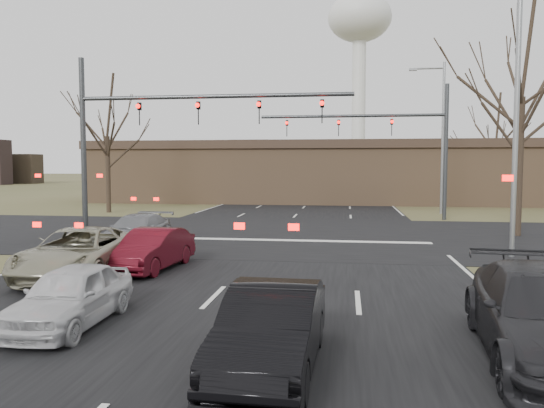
{
  "coord_description": "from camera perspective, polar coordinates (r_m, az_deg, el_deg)",
  "views": [
    {
      "loc": [
        3.19,
        -9.47,
        3.26
      ],
      "look_at": [
        0.83,
        7.42,
        2.0
      ],
      "focal_mm": 35.0,
      "sensor_mm": 36.0,
      "label": 1
    }
  ],
  "objects": [
    {
      "name": "tree_left_far",
      "position": [
        38.3,
        -17.38,
        10.15
      ],
      "size": [
        5.7,
        5.7,
        9.5
      ],
      "color": "black",
      "rests_on": "ground"
    },
    {
      "name": "mast_arm_near",
      "position": [
        24.06,
        -12.69,
        8.44
      ],
      "size": [
        12.12,
        0.24,
        8.0
      ],
      "color": "#383A3D",
      "rests_on": "ground"
    },
    {
      "name": "car_red_ahead",
      "position": [
        16.94,
        -12.78,
        -4.79
      ],
      "size": [
        1.72,
        3.97,
        1.27
      ],
      "primitive_type": "imported",
      "rotation": [
        0.0,
        0.0,
        -0.1
      ],
      "color": "#4D0B15",
      "rests_on": "ground"
    },
    {
      "name": "car_grey_ahead",
      "position": [
        21.58,
        -14.34,
        -2.85
      ],
      "size": [
        1.86,
        4.49,
        1.3
      ],
      "primitive_type": "imported",
      "rotation": [
        0.0,
        0.0,
        -0.01
      ],
      "color": "slate",
      "rests_on": "ground"
    },
    {
      "name": "car_silver_suv",
      "position": [
        16.45,
        -20.12,
        -4.95
      ],
      "size": [
        2.79,
        5.29,
        1.42
      ],
      "primitive_type": "imported",
      "rotation": [
        0.0,
        0.0,
        0.09
      ],
      "color": "#9D997F",
      "rests_on": "ground"
    },
    {
      "name": "car_black_hatch",
      "position": [
        8.59,
        -0.06,
        -13.32
      ],
      "size": [
        1.53,
        4.09,
        1.34
      ],
      "primitive_type": "imported",
      "rotation": [
        0.0,
        0.0,
        -0.03
      ],
      "color": "black",
      "rests_on": "ground"
    },
    {
      "name": "tree_right_near",
      "position": [
        27.23,
        25.45,
        15.77
      ],
      "size": [
        6.9,
        6.9,
        11.5
      ],
      "color": "black",
      "rests_on": "ground"
    },
    {
      "name": "car_white_sedan",
      "position": [
        11.6,
        -20.87,
        -9.21
      ],
      "size": [
        1.51,
        3.65,
        1.24
      ],
      "primitive_type": "imported",
      "rotation": [
        0.0,
        0.0,
        0.01
      ],
      "color": "silver",
      "rests_on": "ground"
    },
    {
      "name": "streetlight_right_far",
      "position": [
        37.05,
        17.63,
        7.62
      ],
      "size": [
        2.34,
        0.25,
        10.0
      ],
      "color": "gray",
      "rests_on": "ground"
    },
    {
      "name": "building",
      "position": [
        47.49,
        6.54,
        3.47
      ],
      "size": [
        42.4,
        10.4,
        5.3
      ],
      "color": "#876648",
      "rests_on": "ground"
    },
    {
      "name": "tree_right_far",
      "position": [
        46.16,
        23.02,
        8.48
      ],
      "size": [
        5.4,
        5.4,
        9.0
      ],
      "color": "black",
      "rests_on": "ground"
    },
    {
      "name": "road_cross",
      "position": [
        24.89,
        0.53,
        -3.27
      ],
      "size": [
        200.0,
        14.0,
        0.02
      ],
      "primitive_type": "cube",
      "color": "black",
      "rests_on": "ground"
    },
    {
      "name": "streetlight_right_near",
      "position": [
        20.4,
        24.35,
        10.4
      ],
      "size": [
        2.34,
        0.25,
        10.0
      ],
      "color": "gray",
      "rests_on": "ground"
    },
    {
      "name": "road_main",
      "position": [
        69.62,
        5.33,
        1.52
      ],
      "size": [
        14.0,
        300.0,
        0.02
      ],
      "primitive_type": "cube",
      "color": "black",
      "rests_on": "ground"
    },
    {
      "name": "ground",
      "position": [
        10.51,
        -10.44,
        -13.91
      ],
      "size": [
        360.0,
        360.0,
        0.0
      ],
      "primitive_type": "plane",
      "color": "#464625",
      "rests_on": "ground"
    },
    {
      "name": "mast_arm_far",
      "position": [
        32.65,
        13.32,
        7.19
      ],
      "size": [
        11.12,
        0.24,
        8.0
      ],
      "color": "#383A3D",
      "rests_on": "ground"
    },
    {
      "name": "water_tower",
      "position": [
        133.44,
        9.4,
        18.13
      ],
      "size": [
        15.0,
        15.0,
        44.5
      ],
      "color": "silver",
      "rests_on": "ground"
    }
  ]
}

